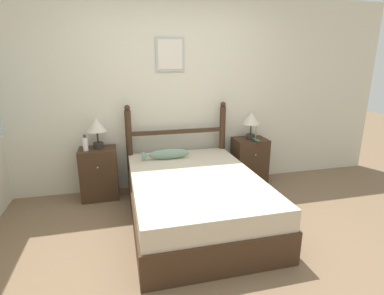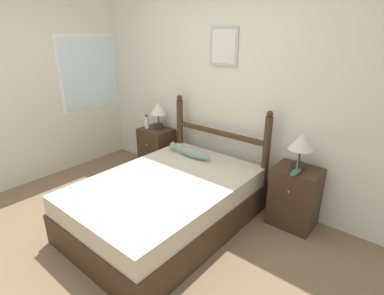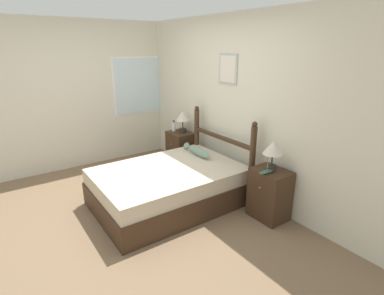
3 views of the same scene
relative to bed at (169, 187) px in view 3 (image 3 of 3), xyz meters
name	(u,v)px [view 3 (image 3 of 3)]	position (x,y,z in m)	size (l,w,h in m)	color
ground_plane	(127,215)	(-0.04, -0.62, -0.26)	(16.00, 16.00, 0.00)	#7A6047
wall_back	(229,105)	(-0.04, 1.11, 1.02)	(6.40, 0.08, 2.55)	beige
wall_left	(73,96)	(-2.17, -0.60, 1.02)	(0.08, 6.40, 2.55)	beige
bed	(169,187)	(0.00, 0.00, 0.00)	(1.36, 1.97, 0.53)	#3D2819
headboard	(221,149)	(0.00, 0.94, 0.37)	(1.36, 0.08, 1.18)	#3D2819
nightstand_left	(180,150)	(-1.04, 0.87, 0.07)	(0.46, 0.38, 0.66)	#3D2819
nightstand_right	(269,194)	(1.04, 0.87, 0.07)	(0.46, 0.38, 0.66)	#3D2819
table_lamp_left	(183,117)	(-1.02, 0.91, 0.67)	(0.25, 0.25, 0.38)	#2D2823
table_lamp_right	(273,150)	(1.03, 0.86, 0.67)	(0.25, 0.25, 0.38)	#2D2823
bottle	(174,126)	(-1.17, 0.82, 0.49)	(0.06, 0.06, 0.20)	white
model_boat	(267,171)	(1.06, 0.75, 0.42)	(0.07, 0.25, 0.20)	#386651
fish_pillow	(197,151)	(-0.21, 0.64, 0.33)	(0.59, 0.12, 0.13)	gray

